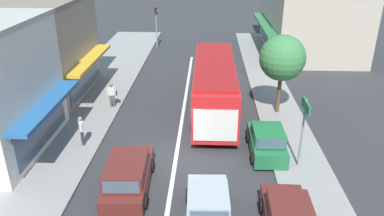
% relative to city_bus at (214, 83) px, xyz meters
% --- Properties ---
extents(ground_plane, '(140.00, 140.00, 0.00)m').
position_rel_city_bus_xyz_m(ground_plane, '(-1.99, -5.71, -1.88)').
color(ground_plane, '#2D2D30').
extents(lane_centre_line, '(0.20, 28.00, 0.01)m').
position_rel_city_bus_xyz_m(lane_centre_line, '(-1.99, -1.71, -1.88)').
color(lane_centre_line, silver).
rests_on(lane_centre_line, ground).
extents(sidewalk_left, '(5.20, 44.00, 0.14)m').
position_rel_city_bus_xyz_m(sidewalk_left, '(-8.79, 0.29, -1.81)').
color(sidewalk_left, gray).
rests_on(sidewalk_left, ground).
extents(kerb_right, '(2.80, 44.00, 0.12)m').
position_rel_city_bus_xyz_m(kerb_right, '(4.21, 0.29, -1.82)').
color(kerb_right, gray).
rests_on(kerb_right, ground).
extents(shopfront_mid_block, '(7.33, 8.13, 6.74)m').
position_rel_city_bus_xyz_m(shopfront_mid_block, '(-12.16, 2.10, 1.49)').
color(shopfront_mid_block, gray).
rests_on(shopfront_mid_block, ground).
extents(building_right_far, '(8.92, 12.58, 7.96)m').
position_rel_city_bus_xyz_m(building_right_far, '(9.49, 14.89, 2.09)').
color(building_right_far, '#B2A38E').
rests_on(building_right_far, ground).
extents(city_bus, '(2.77, 10.86, 3.23)m').
position_rel_city_bus_xyz_m(city_bus, '(0.00, 0.00, 0.00)').
color(city_bus, red).
rests_on(city_bus, ground).
extents(hatchback_queue_far_back, '(1.90, 3.75, 1.54)m').
position_rel_city_bus_xyz_m(hatchback_queue_far_back, '(-0.33, -10.78, -1.17)').
color(hatchback_queue_far_back, '#9EA3A8').
rests_on(hatchback_queue_far_back, ground).
extents(wagon_adjacent_lane_trail, '(2.07, 4.57, 1.58)m').
position_rel_city_bus_xyz_m(wagon_adjacent_lane_trail, '(-3.84, -8.85, -1.14)').
color(wagon_adjacent_lane_trail, '#561E19').
rests_on(wagon_adjacent_lane_trail, ground).
extents(parked_hatchback_kerb_second, '(1.85, 3.72, 1.54)m').
position_rel_city_bus_xyz_m(parked_hatchback_kerb_second, '(2.67, -5.45, -1.17)').
color(parked_hatchback_kerb_second, '#1E6638').
rests_on(parked_hatchback_kerb_second, ground).
extents(traffic_light_downstreet, '(0.33, 0.24, 4.20)m').
position_rel_city_bus_xyz_m(traffic_light_downstreet, '(-5.71, 15.22, 0.97)').
color(traffic_light_downstreet, gray).
rests_on(traffic_light_downstreet, ground).
extents(directional_road_sign, '(0.10, 1.40, 3.60)m').
position_rel_city_bus_xyz_m(directional_road_sign, '(4.06, -6.69, 0.80)').
color(directional_road_sign, gray).
rests_on(directional_road_sign, ground).
extents(street_tree_right, '(2.81, 2.81, 5.10)m').
position_rel_city_bus_xyz_m(street_tree_right, '(4.06, -0.37, 1.79)').
color(street_tree_right, brown).
rests_on(street_tree_right, ground).
extents(pedestrian_with_handbag_near, '(0.65, 0.37, 1.63)m').
position_rel_city_bus_xyz_m(pedestrian_with_handbag_near, '(-6.65, -0.10, -0.81)').
color(pedestrian_with_handbag_near, '#4C4742').
rests_on(pedestrian_with_handbag_near, sidewalk_left).
extents(pedestrian_browsing_midblock, '(0.36, 0.51, 1.63)m').
position_rel_city_bus_xyz_m(pedestrian_browsing_midblock, '(-7.07, -5.13, -0.81)').
color(pedestrian_browsing_midblock, '#232838').
rests_on(pedestrian_browsing_midblock, sidewalk_left).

